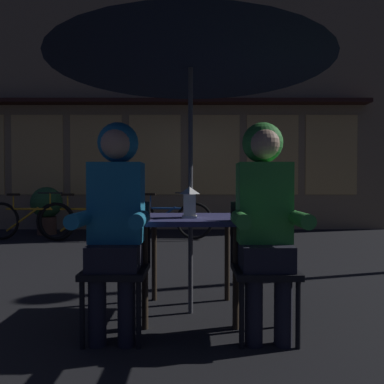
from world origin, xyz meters
The scene contains 13 objects.
ground_plane centered at (0.00, 0.00, 0.00)m, with size 60.00×60.00×0.00m, color black.
cafe_table centered at (0.00, 0.00, 0.64)m, with size 0.72×0.72×0.74m.
patio_umbrella centered at (0.00, 0.00, 2.06)m, with size 2.10×2.10×2.31m.
lantern centered at (-0.01, -0.08, 0.86)m, with size 0.11×0.11×0.23m.
chair_left centered at (-0.48, -0.37, 0.49)m, with size 0.40×0.40×0.87m.
chair_right centered at (0.48, -0.37, 0.49)m, with size 0.40×0.40×0.87m.
person_left_hooded centered at (-0.48, -0.43, 0.85)m, with size 0.45×0.56×1.40m.
person_right_hooded centered at (0.48, -0.43, 0.85)m, with size 0.45×0.56×1.40m.
shopfront_building centered at (-0.78, 5.39, 3.09)m, with size 10.00×0.93×6.20m.
bicycle_nearest centered at (-2.83, 3.61, 0.35)m, with size 1.68×0.22×0.84m.
bicycle_second centered at (-1.87, 3.59, 0.35)m, with size 1.68×0.10×0.84m.
bicycle_third centered at (-0.46, 3.76, 0.35)m, with size 1.67×0.32×0.84m.
potted_plant centered at (-2.82, 4.35, 0.54)m, with size 0.60×0.60×0.92m.
Camera 1 is at (0.01, -2.81, 1.00)m, focal length 34.57 mm.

